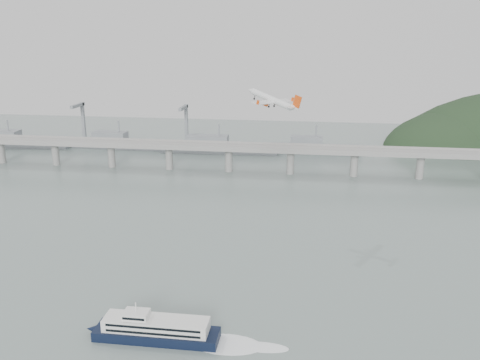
# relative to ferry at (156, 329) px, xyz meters

# --- Properties ---
(ground) EXTENTS (900.00, 900.00, 0.00)m
(ground) POSITION_rel_ferry_xyz_m (18.25, 36.29, -3.94)
(ground) COLOR slate
(ground) RESTS_ON ground
(bridge) EXTENTS (800.00, 22.00, 23.90)m
(bridge) POSITION_rel_ferry_xyz_m (17.10, 236.29, 13.71)
(bridge) COLOR gray
(bridge) RESTS_ON ground
(distant_fleet) EXTENTS (453.00, 60.90, 40.00)m
(distant_fleet) POSITION_rel_ferry_xyz_m (-137.11, 301.37, 2.28)
(distant_fleet) COLOR slate
(distant_fleet) RESTS_ON ground
(ferry) EXTENTS (76.85, 13.56, 14.52)m
(ferry) POSITION_rel_ferry_xyz_m (0.00, 0.00, 0.00)
(ferry) COLOR black
(ferry) RESTS_ON ground
(airliner) EXTENTS (32.14, 30.70, 11.91)m
(airliner) POSITION_rel_ferry_xyz_m (32.65, 117.16, 70.36)
(airliner) COLOR white
(airliner) RESTS_ON ground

